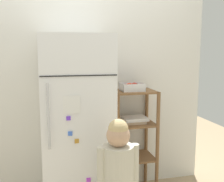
# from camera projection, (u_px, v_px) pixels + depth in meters

# --- Properties ---
(kitchen_wall_back) EXTENTS (2.67, 0.03, 2.12)m
(kitchen_wall_back) POSITION_uv_depth(u_px,v_px,m) (82.00, 92.00, 2.75)
(kitchen_wall_back) COLOR silver
(kitchen_wall_back) RESTS_ON ground
(refrigerator) EXTENTS (0.61, 0.68, 1.62)m
(refrigerator) POSITION_uv_depth(u_px,v_px,m) (76.00, 125.00, 2.43)
(refrigerator) COLOR white
(refrigerator) RESTS_ON ground
(child_standing) EXTENTS (0.32, 0.24, 0.99)m
(child_standing) POSITION_uv_depth(u_px,v_px,m) (118.00, 170.00, 1.97)
(child_standing) COLOR slate
(child_standing) RESTS_ON ground
(pantry_shelf_unit) EXTENTS (0.45, 0.35, 1.09)m
(pantry_shelf_unit) POSITION_uv_depth(u_px,v_px,m) (133.00, 131.00, 2.72)
(pantry_shelf_unit) COLOR brown
(pantry_shelf_unit) RESTS_ON ground
(fruit_bin) EXTENTS (0.22, 0.19, 0.08)m
(fruit_bin) POSITION_uv_depth(u_px,v_px,m) (132.00, 87.00, 2.64)
(fruit_bin) COLOR white
(fruit_bin) RESTS_ON pantry_shelf_unit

